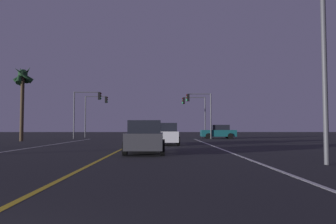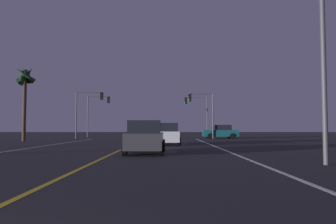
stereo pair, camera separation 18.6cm
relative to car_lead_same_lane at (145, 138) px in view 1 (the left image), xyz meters
The scene contains 11 objects.
lane_edge_right 4.64m from the car_lead_same_lane, ahead, with size 0.16×42.09×0.01m, color silver.
lane_center_divider 1.88m from the car_lead_same_lane, 169.19° to the left, with size 0.16×42.09×0.01m, color gold.
car_lead_same_lane is the anchor object (origin of this frame).
car_crossing_side 24.17m from the car_lead_same_lane, 71.34° to the left, with size 4.30×2.02×1.70m.
car_ahead_far 8.39m from the car_lead_same_lane, 82.26° to the left, with size 2.02×4.30×1.70m.
traffic_light_near_right 22.71m from the car_lead_same_lane, 76.61° to the left, with size 3.07×0.36×5.51m.
traffic_light_near_left 23.67m from the car_lead_same_lane, 111.04° to the left, with size 3.38×0.36×5.70m.
traffic_light_far_right 28.03m from the car_lead_same_lane, 79.41° to the left, with size 3.27×0.36×5.60m.
traffic_light_far_left 28.86m from the car_lead_same_lane, 107.28° to the left, with size 3.17×0.36×5.73m.
street_lamp_right_near 9.30m from the car_lead_same_lane, 38.87° to the right, with size 2.09×0.44×8.21m.
palm_tree_left_far 20.89m from the car_lead_same_lane, 131.00° to the left, with size 2.12×2.05×7.67m.
Camera 1 is at (2.66, -1.88, 1.33)m, focal length 33.97 mm.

